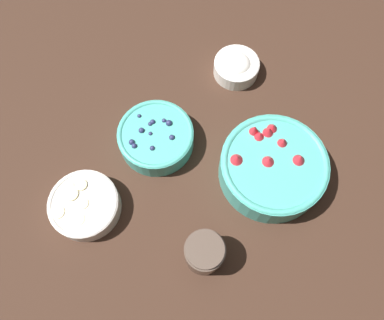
% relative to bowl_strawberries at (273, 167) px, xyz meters
% --- Properties ---
extents(ground_plane, '(4.00, 4.00, 0.00)m').
position_rel_bowl_strawberries_xyz_m(ground_plane, '(-0.10, 0.17, -0.05)').
color(ground_plane, '#382319').
extents(bowl_strawberries, '(0.24, 0.24, 0.10)m').
position_rel_bowl_strawberries_xyz_m(bowl_strawberries, '(0.00, 0.00, 0.00)').
color(bowl_strawberries, '#47AD9E').
rests_on(bowl_strawberries, ground_plane).
extents(bowl_blueberries, '(0.18, 0.18, 0.06)m').
position_rel_bowl_strawberries_xyz_m(bowl_blueberries, '(-0.12, 0.26, -0.01)').
color(bowl_blueberries, '#47AD9E').
rests_on(bowl_blueberries, ground_plane).
extents(bowl_bananas, '(0.16, 0.16, 0.05)m').
position_rel_bowl_strawberries_xyz_m(bowl_bananas, '(-0.35, 0.26, -0.02)').
color(bowl_bananas, silver).
rests_on(bowl_bananas, ground_plane).
extents(bowl_cream, '(0.12, 0.12, 0.06)m').
position_rel_bowl_strawberries_xyz_m(bowl_cream, '(0.17, 0.24, -0.02)').
color(bowl_cream, white).
rests_on(bowl_cream, ground_plane).
extents(jar_chocolate, '(0.09, 0.09, 0.09)m').
position_rel_bowl_strawberries_xyz_m(jar_chocolate, '(-0.25, -0.01, -0.00)').
color(jar_chocolate, '#4C3D33').
rests_on(jar_chocolate, ground_plane).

